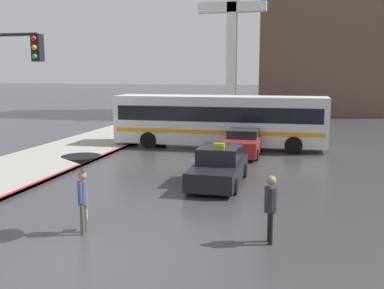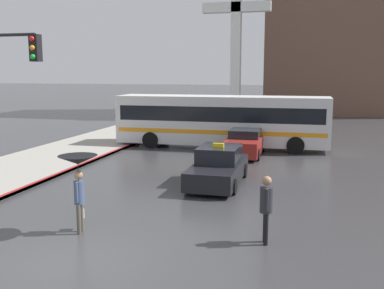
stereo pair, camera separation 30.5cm
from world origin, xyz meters
name	(u,v)px [view 1 (the left image)]	position (x,y,z in m)	size (l,w,h in m)	color
ground_plane	(74,265)	(0.00, 0.00, 0.00)	(300.00, 300.00, 0.00)	#38383A
taxi	(219,167)	(1.92, 8.45, 0.68)	(1.91, 4.60, 1.66)	black
sedan_red	(243,143)	(2.07, 14.97, 0.66)	(1.91, 4.30, 1.40)	maroon
city_bus	(219,119)	(0.36, 17.18, 1.71)	(12.46, 2.80, 3.06)	silver
pedestrian_with_umbrella	(82,170)	(-0.72, 1.96, 1.81)	(1.08, 1.08, 2.20)	#4C473D
pedestrian_man	(271,203)	(4.36, 2.46, 1.09)	(0.39, 0.49, 1.81)	black
monument_cross	(232,32)	(-1.45, 33.61, 8.17)	(6.34, 0.90, 14.40)	white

